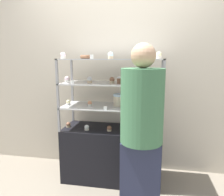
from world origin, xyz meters
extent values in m
plane|color=gray|center=(0.00, 0.00, 0.00)|extent=(20.00, 20.00, 0.00)
cube|color=beige|center=(0.00, 0.38, 1.30)|extent=(8.00, 0.05, 2.60)
cube|color=black|center=(0.00, 0.00, 0.32)|extent=(1.16, 0.47, 0.64)
cube|color=#99999E|center=(-0.57, 0.22, 0.78)|extent=(0.02, 0.02, 0.27)
cube|color=#99999E|center=(0.57, 0.22, 0.78)|extent=(0.02, 0.02, 0.27)
cube|color=#99999E|center=(-0.57, -0.22, 0.78)|extent=(0.02, 0.02, 0.27)
cube|color=#99999E|center=(0.57, -0.22, 0.78)|extent=(0.02, 0.02, 0.27)
cube|color=silver|center=(0.00, 0.00, 0.91)|extent=(1.16, 0.47, 0.01)
cube|color=#99999E|center=(-0.57, 0.22, 1.05)|extent=(0.02, 0.02, 0.27)
cube|color=#99999E|center=(0.57, 0.22, 1.05)|extent=(0.02, 0.02, 0.27)
cube|color=#99999E|center=(-0.57, -0.22, 1.05)|extent=(0.02, 0.02, 0.27)
cube|color=#99999E|center=(0.57, -0.22, 1.05)|extent=(0.02, 0.02, 0.27)
cube|color=silver|center=(0.00, 0.00, 1.18)|extent=(1.16, 0.47, 0.01)
cube|color=#99999E|center=(-0.57, 0.22, 1.32)|extent=(0.02, 0.02, 0.27)
cube|color=#99999E|center=(0.57, 0.22, 1.32)|extent=(0.02, 0.02, 0.27)
cube|color=#99999E|center=(-0.57, -0.22, 1.32)|extent=(0.02, 0.02, 0.27)
cube|color=#99999E|center=(0.57, -0.22, 1.32)|extent=(0.02, 0.02, 0.27)
cube|color=silver|center=(0.00, 0.00, 1.45)|extent=(1.16, 0.47, 0.01)
cylinder|color=beige|center=(0.09, 0.04, 0.97)|extent=(0.15, 0.15, 0.12)
cylinder|color=silver|center=(0.09, 0.04, 1.04)|extent=(0.16, 0.16, 0.02)
cube|color=brown|center=(0.19, -0.04, 1.22)|extent=(0.23, 0.12, 0.06)
cube|color=white|center=(0.19, -0.04, 1.25)|extent=(0.24, 0.13, 0.01)
cylinder|color=#CCB28C|center=(-0.53, -0.05, 0.66)|extent=(0.05, 0.05, 0.02)
sphere|color=#8C5B42|center=(-0.53, -0.05, 0.68)|extent=(0.05, 0.05, 0.05)
cylinder|color=beige|center=(-0.28, -0.12, 0.66)|extent=(0.05, 0.05, 0.02)
sphere|color=white|center=(-0.28, -0.12, 0.68)|extent=(0.05, 0.05, 0.05)
cylinder|color=#CCB28C|center=(-0.01, -0.10, 0.66)|extent=(0.05, 0.05, 0.02)
sphere|color=#8C5B42|center=(-0.01, -0.10, 0.68)|extent=(0.05, 0.05, 0.05)
cylinder|color=white|center=(0.25, -0.09, 0.66)|extent=(0.05, 0.05, 0.02)
sphere|color=#F4EAB2|center=(0.25, -0.09, 0.68)|extent=(0.05, 0.05, 0.05)
cylinder|color=white|center=(0.52, -0.10, 0.66)|extent=(0.05, 0.05, 0.02)
sphere|color=#F4EAB2|center=(0.52, -0.10, 0.68)|extent=(0.05, 0.05, 0.05)
cube|color=white|center=(0.36, -0.22, 0.67)|extent=(0.04, 0.00, 0.04)
cylinder|color=white|center=(-0.52, -0.04, 0.93)|extent=(0.05, 0.05, 0.03)
sphere|color=#F4EAB2|center=(-0.52, -0.04, 0.96)|extent=(0.05, 0.05, 0.05)
cylinder|color=white|center=(-0.25, -0.06, 0.93)|extent=(0.05, 0.05, 0.03)
sphere|color=#E5996B|center=(-0.25, -0.06, 0.96)|extent=(0.05, 0.05, 0.05)
cylinder|color=white|center=(0.26, -0.09, 0.93)|extent=(0.05, 0.05, 0.03)
sphere|color=#F4EAB2|center=(0.26, -0.09, 0.96)|extent=(0.05, 0.05, 0.05)
cylinder|color=white|center=(0.53, -0.06, 0.93)|extent=(0.05, 0.05, 0.03)
sphere|color=white|center=(0.53, -0.06, 0.96)|extent=(0.05, 0.05, 0.05)
cube|color=white|center=(-0.03, -0.22, 0.94)|extent=(0.04, 0.00, 0.04)
cylinder|color=white|center=(-0.52, -0.06, 1.20)|extent=(0.06, 0.06, 0.03)
sphere|color=silver|center=(-0.52, -0.06, 1.23)|extent=(0.06, 0.06, 0.06)
cylinder|color=#CCB28C|center=(-0.25, -0.06, 1.20)|extent=(0.06, 0.06, 0.03)
sphere|color=white|center=(-0.25, -0.06, 1.23)|extent=(0.06, 0.06, 0.06)
cylinder|color=#CCB28C|center=(0.01, -0.07, 1.20)|extent=(0.06, 0.06, 0.03)
sphere|color=#8C5B42|center=(0.01, -0.07, 1.23)|extent=(0.06, 0.06, 0.06)
cylinder|color=beige|center=(0.52, -0.05, 1.20)|extent=(0.06, 0.06, 0.03)
sphere|color=silver|center=(0.52, -0.05, 1.23)|extent=(0.06, 0.06, 0.06)
cube|color=white|center=(-0.40, -0.22, 1.21)|extent=(0.04, 0.00, 0.04)
cylinder|color=white|center=(-0.53, -0.12, 1.47)|extent=(0.06, 0.06, 0.03)
sphere|color=silver|center=(-0.53, -0.12, 1.50)|extent=(0.06, 0.06, 0.06)
cylinder|color=#CCB28C|center=(0.00, -0.08, 1.47)|extent=(0.06, 0.06, 0.03)
sphere|color=silver|center=(0.00, -0.08, 1.50)|extent=(0.06, 0.06, 0.06)
cylinder|color=beige|center=(0.51, -0.10, 1.47)|extent=(0.06, 0.06, 0.03)
sphere|color=#F4EAB2|center=(0.51, -0.10, 1.50)|extent=(0.06, 0.06, 0.06)
cube|color=white|center=(-0.18, -0.22, 1.48)|extent=(0.04, 0.00, 0.04)
torus|color=brown|center=(-0.30, -0.04, 1.48)|extent=(0.13, 0.13, 0.04)
cube|color=#282D47|center=(0.37, -0.61, 0.37)|extent=(0.35, 0.19, 0.74)
cylinder|color=#3F724C|center=(0.37, -0.61, 1.06)|extent=(0.37, 0.37, 0.64)
sphere|color=tan|center=(0.37, -0.61, 1.49)|extent=(0.21, 0.21, 0.21)
camera|label=1|loc=(0.45, -2.45, 1.46)|focal=35.00mm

